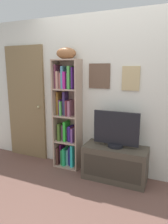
{
  "coord_description": "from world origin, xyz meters",
  "views": [
    {
      "loc": [
        0.83,
        -1.81,
        1.57
      ],
      "look_at": [
        -0.34,
        0.85,
        0.96
      ],
      "focal_mm": 33.12,
      "sensor_mm": 36.0,
      "label": 1
    }
  ],
  "objects_px": {
    "tv_stand": "(115,163)",
    "television": "(116,130)",
    "door": "(26,103)",
    "bookshelf": "(67,117)",
    "football": "(66,53)"
  },
  "relations": [
    {
      "from": "bookshelf",
      "to": "tv_stand",
      "type": "height_order",
      "value": "bookshelf"
    },
    {
      "from": "football",
      "to": "tv_stand",
      "type": "height_order",
      "value": "football"
    },
    {
      "from": "football",
      "to": "television",
      "type": "bearing_deg",
      "value": -5.64
    },
    {
      "from": "bookshelf",
      "to": "football",
      "type": "bearing_deg",
      "value": -51.56
    },
    {
      "from": "door",
      "to": "bookshelf",
      "type": "bearing_deg",
      "value": -4.81
    },
    {
      "from": "tv_stand",
      "to": "television",
      "type": "relative_size",
      "value": 1.4
    },
    {
      "from": "football",
      "to": "television",
      "type": "xyz_separation_m",
      "value": [
        0.81,
        -0.08,
        -1.06
      ]
    },
    {
      "from": "television",
      "to": "door",
      "type": "bearing_deg",
      "value": 173.94
    },
    {
      "from": "bookshelf",
      "to": "tv_stand",
      "type": "bearing_deg",
      "value": -7.41
    },
    {
      "from": "bookshelf",
      "to": "television",
      "type": "height_order",
      "value": "bookshelf"
    },
    {
      "from": "bookshelf",
      "to": "television",
      "type": "relative_size",
      "value": 2.68
    },
    {
      "from": "football",
      "to": "tv_stand",
      "type": "bearing_deg",
      "value": -5.72
    },
    {
      "from": "television",
      "to": "door",
      "type": "xyz_separation_m",
      "value": [
        -1.68,
        0.18,
        0.24
      ]
    },
    {
      "from": "tv_stand",
      "to": "television",
      "type": "bearing_deg",
      "value": 90.0
    },
    {
      "from": "football",
      "to": "television",
      "type": "height_order",
      "value": "football"
    }
  ]
}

